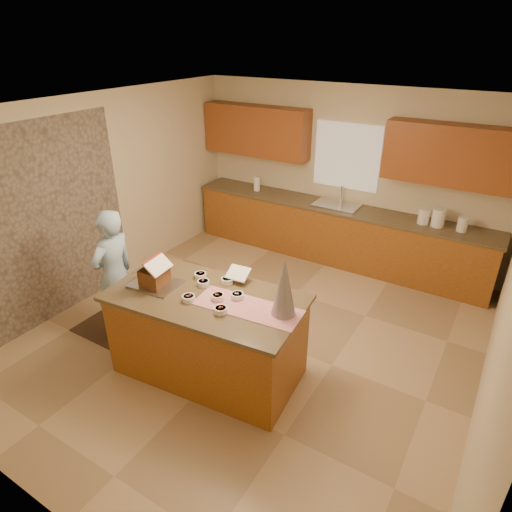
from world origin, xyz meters
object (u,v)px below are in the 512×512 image
at_px(tinsel_tree, 284,287).
at_px(gingerbread_house, 154,274).
at_px(boy, 114,275).
at_px(island_base, 208,336).

relative_size(tinsel_tree, gingerbread_house, 1.80).
xyz_separation_m(tinsel_tree, boy, (-2.19, -0.12, -0.46)).
bearing_deg(boy, island_base, 89.43).
height_order(tinsel_tree, gingerbread_house, tinsel_tree).
bearing_deg(island_base, gingerbread_house, -174.81).
bearing_deg(tinsel_tree, island_base, -170.81).
bearing_deg(tinsel_tree, gingerbread_house, -170.18).
xyz_separation_m(boy, gingerbread_house, (0.78, -0.12, 0.30)).
xyz_separation_m(tinsel_tree, gingerbread_house, (-1.40, -0.24, -0.15)).
distance_m(boy, gingerbread_house, 0.85).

